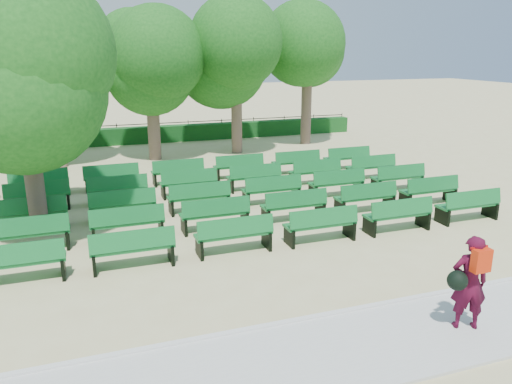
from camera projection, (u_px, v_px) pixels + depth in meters
ground at (191, 224)px, 14.99m from camera, size 120.00×120.00×0.00m
paving at (287, 364)px, 8.28m from camera, size 30.00×2.20×0.06m
curb at (263, 328)px, 9.32m from camera, size 30.00×0.12×0.10m
hedge at (137, 135)px, 27.55m from camera, size 26.00×0.70×0.90m
fence at (136, 142)px, 28.04m from camera, size 26.00×0.10×1.02m
tree_line at (147, 158)px, 24.05m from camera, size 21.80×6.80×7.04m
bench_array at (200, 208)px, 16.14m from camera, size 1.99×0.63×1.25m
tree_among at (22, 81)px, 13.02m from camera, size 4.33×4.33×6.23m
person at (469, 281)px, 9.05m from camera, size 0.91×0.64×1.81m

